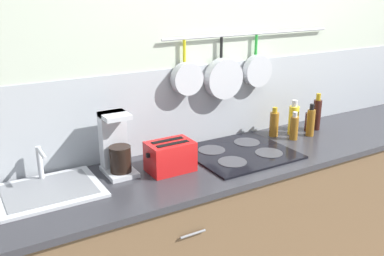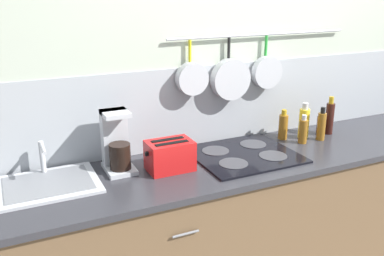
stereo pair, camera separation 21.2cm
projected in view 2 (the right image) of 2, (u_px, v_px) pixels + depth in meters
wall_back at (259, 80)px, 2.81m from camera, size 7.20×0.15×2.60m
cabinet_base at (284, 217)px, 2.77m from camera, size 3.34×0.61×0.87m
countertop at (289, 152)px, 2.62m from camera, size 3.38×0.64×0.03m
sink_basin at (48, 183)px, 2.14m from camera, size 0.49×0.39×0.19m
coffee_maker at (117, 145)px, 2.30m from camera, size 0.15×0.21×0.33m
toaster at (170, 156)px, 2.31m from camera, size 0.26×0.17×0.17m
cooktop at (244, 154)px, 2.53m from camera, size 0.59×0.53×0.01m
bottle_cooking_wine at (283, 126)px, 2.77m from camera, size 0.06×0.06×0.20m
bottle_dish_soap at (303, 131)px, 2.70m from camera, size 0.05×0.05×0.19m
bottle_hot_sauce at (304, 122)px, 2.80m from camera, size 0.07×0.07×0.23m
bottle_olive_oil at (321, 126)px, 2.75m from camera, size 0.05×0.05×0.22m
bottle_vinegar at (321, 125)px, 2.86m from camera, size 0.05×0.05×0.16m
bottle_sesame_oil at (330, 117)px, 2.87m from camera, size 0.06×0.06×0.26m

